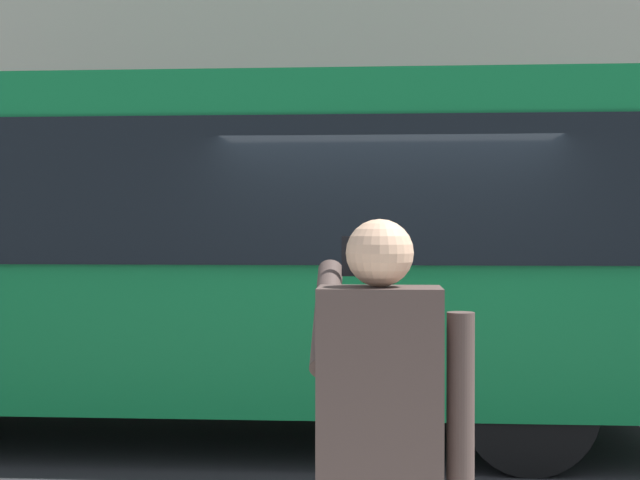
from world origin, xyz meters
TOP-DOWN VIEW (x-y plane):
  - ground_plane at (0.00, 0.00)m, footprint 60.00×60.00m
  - red_bus at (1.99, -0.55)m, footprint 9.05×2.54m
  - pedestrian_photographer at (0.06, 4.29)m, footprint 0.53×0.52m

SIDE VIEW (x-z plane):
  - ground_plane at x=0.00m, z-range 0.00..0.00m
  - pedestrian_photographer at x=0.06m, z-range 0.29..1.99m
  - red_bus at x=1.99m, z-range 0.14..3.22m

